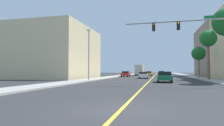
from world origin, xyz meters
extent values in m
plane|color=#2D2D30|center=(0.00, 42.00, 0.00)|extent=(192.00, 192.00, 0.00)
cube|color=#9E9B93|center=(-9.56, 42.00, 0.07)|extent=(3.12, 168.00, 0.15)
cube|color=#9E9B93|center=(9.56, 42.00, 0.07)|extent=(3.12, 168.00, 0.15)
cube|color=yellow|center=(0.00, 42.00, 0.00)|extent=(0.16, 144.00, 0.01)
cube|color=beige|center=(-20.40, 28.61, 5.15)|extent=(16.24, 16.93, 10.30)
cylinder|color=gray|center=(3.21, 12.63, 6.50)|extent=(10.38, 0.14, 0.14)
cube|color=black|center=(3.38, 12.63, 6.05)|extent=(0.32, 0.24, 0.84)
sphere|color=orange|center=(3.38, 12.49, 6.30)|extent=(0.20, 0.20, 0.20)
cube|color=black|center=(0.96, 12.63, 6.05)|extent=(0.32, 0.24, 0.84)
sphere|color=orange|center=(0.96, 12.49, 6.30)|extent=(0.20, 0.20, 0.20)
cube|color=#147233|center=(6.32, 12.63, 6.75)|extent=(1.10, 0.04, 0.28)
cylinder|color=gray|center=(-8.50, 18.96, 3.73)|extent=(0.16, 0.16, 7.17)
cube|color=beige|center=(-8.50, 18.96, 7.47)|extent=(0.56, 0.28, 0.20)
cone|color=#195B23|center=(8.74, 18.54, 7.13)|extent=(1.43, 1.21, 1.54)
cone|color=#195B23|center=(8.33, 17.61, 7.13)|extent=(0.59, 1.70, 1.39)
cone|color=#195B23|center=(8.72, 16.93, 7.13)|extent=(1.24, 1.06, 1.78)
cylinder|color=brown|center=(9.09, 25.98, 3.42)|extent=(0.33, 0.33, 6.55)
sphere|color=#1E6B28|center=(9.09, 25.98, 6.70)|extent=(2.64, 2.64, 2.64)
cone|color=#1E6B28|center=(9.88, 25.88, 6.50)|extent=(0.56, 1.17, 1.24)
cone|color=#1E6B28|center=(9.40, 26.71, 6.50)|extent=(1.24, 0.82, 1.28)
cone|color=#1E6B28|center=(8.41, 26.38, 6.50)|extent=(0.91, 1.18, 1.31)
cone|color=#1E6B28|center=(8.44, 25.53, 6.50)|extent=(1.03, 1.27, 1.57)
cone|color=#1E6B28|center=(9.33, 25.22, 6.50)|extent=(1.29, 0.74, 1.37)
cylinder|color=brown|center=(9.14, 34.23, 2.57)|extent=(0.31, 0.31, 4.84)
sphere|color=#195B23|center=(9.14, 34.23, 4.99)|extent=(2.74, 2.74, 2.74)
cone|color=#195B23|center=(9.95, 34.07, 4.79)|extent=(0.67, 1.52, 1.46)
cone|color=#195B23|center=(9.49, 34.97, 4.79)|extent=(1.42, 1.00, 1.14)
cone|color=#195B23|center=(8.66, 34.90, 4.79)|extent=(1.11, 0.92, 1.32)
cone|color=#195B23|center=(8.32, 34.30, 4.79)|extent=(0.54, 1.54, 1.16)
cone|color=#195B23|center=(8.76, 33.50, 4.79)|extent=(1.15, 0.82, 1.51)
cone|color=#195B23|center=(9.45, 33.47, 4.79)|extent=(1.15, 0.74, 1.37)
cube|color=red|center=(-6.78, 40.67, 0.63)|extent=(1.75, 4.33, 0.63)
cube|color=black|center=(-6.78, 40.77, 1.17)|extent=(1.54, 1.85, 0.45)
cylinder|color=black|center=(-6.00, 39.06, 0.32)|extent=(0.22, 0.64, 0.64)
cylinder|color=black|center=(-7.55, 39.06, 0.32)|extent=(0.22, 0.64, 0.64)
cylinder|color=black|center=(-6.01, 42.29, 0.32)|extent=(0.22, 0.64, 0.64)
cylinder|color=black|center=(-7.55, 42.28, 0.32)|extent=(0.22, 0.64, 0.64)
cube|color=black|center=(2.11, 53.90, 0.62)|extent=(1.88, 4.15, 0.61)
cube|color=black|center=(2.10, 53.86, 1.19)|extent=(1.61, 1.78, 0.51)
cylinder|color=black|center=(1.35, 55.42, 0.32)|extent=(0.23, 0.64, 0.64)
cylinder|color=black|center=(2.93, 55.39, 0.32)|extent=(0.23, 0.64, 0.64)
cylinder|color=black|center=(1.28, 52.42, 0.32)|extent=(0.23, 0.64, 0.64)
cylinder|color=black|center=(2.86, 52.38, 0.32)|extent=(0.23, 0.64, 0.64)
cube|color=#196638|center=(2.14, 19.37, 0.64)|extent=(1.91, 4.46, 0.64)
cube|color=black|center=(2.14, 19.27, 1.19)|extent=(1.66, 2.27, 0.47)
cylinder|color=black|center=(1.29, 21.04, 0.32)|extent=(0.22, 0.64, 0.64)
cylinder|color=black|center=(2.96, 21.05, 0.32)|extent=(0.22, 0.64, 0.64)
cylinder|color=black|center=(1.32, 17.69, 0.32)|extent=(0.22, 0.64, 0.64)
cylinder|color=black|center=(2.99, 17.71, 0.32)|extent=(0.22, 0.64, 0.64)
cube|color=gold|center=(-1.51, 50.67, 0.62)|extent=(1.79, 3.94, 0.60)
cube|color=black|center=(-1.52, 50.64, 1.13)|extent=(1.54, 2.03, 0.42)
cylinder|color=black|center=(-2.23, 52.09, 0.32)|extent=(0.24, 0.65, 0.64)
cylinder|color=black|center=(-0.73, 52.05, 0.32)|extent=(0.24, 0.65, 0.64)
cylinder|color=black|center=(-2.30, 49.28, 0.32)|extent=(0.24, 0.65, 0.64)
cylinder|color=black|center=(-0.80, 49.25, 0.32)|extent=(0.24, 0.65, 0.64)
cube|color=white|center=(-1.62, 31.40, 0.61)|extent=(1.93, 4.62, 0.59)
cube|color=black|center=(-1.61, 31.10, 1.11)|extent=(1.61, 2.29, 0.41)
cylinder|color=black|center=(-2.46, 33.09, 0.32)|extent=(0.25, 0.65, 0.64)
cylinder|color=black|center=(-0.94, 33.16, 0.32)|extent=(0.25, 0.65, 0.64)
cylinder|color=black|center=(-2.30, 29.64, 0.32)|extent=(0.25, 0.65, 0.64)
cylinder|color=black|center=(-0.78, 29.71, 0.32)|extent=(0.25, 0.65, 0.64)
cube|color=red|center=(-4.54, 57.92, 1.25)|extent=(2.44, 2.13, 1.60)
cube|color=beige|center=(-4.61, 54.19, 1.89)|extent=(2.50, 5.41, 2.88)
cylinder|color=black|center=(-5.59, 57.94, 0.45)|extent=(0.30, 0.91, 0.90)
cylinder|color=black|center=(-3.49, 57.90, 0.45)|extent=(0.30, 0.91, 0.90)
cylinder|color=black|center=(-5.69, 52.87, 0.45)|extent=(0.30, 0.91, 0.90)
cylinder|color=black|center=(-3.59, 52.83, 0.45)|extent=(0.30, 0.91, 0.90)
camera|label=1|loc=(1.50, -7.79, 1.56)|focal=31.33mm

